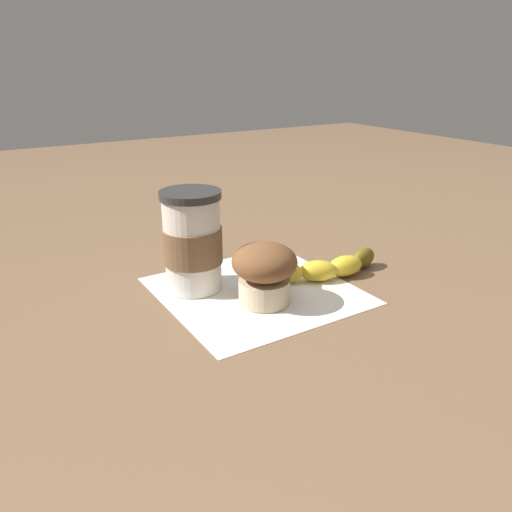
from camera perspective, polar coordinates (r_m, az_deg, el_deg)
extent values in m
plane|color=brown|center=(0.72, 0.00, -4.00)|extent=(3.00, 3.00, 0.00)
cube|color=white|center=(0.72, 0.00, -3.95)|extent=(0.26, 0.26, 0.00)
cylinder|color=silver|center=(0.71, -7.26, 1.35)|extent=(0.08, 0.08, 0.13)
cylinder|color=#2D2D2D|center=(0.69, -7.54, 6.98)|extent=(0.09, 0.09, 0.01)
cylinder|color=brown|center=(0.71, -7.25, 1.26)|extent=(0.08, 0.08, 0.05)
cylinder|color=beige|center=(0.68, 0.96, -3.96)|extent=(0.07, 0.07, 0.03)
ellipsoid|color=brown|center=(0.66, 0.98, -0.68)|extent=(0.09, 0.09, 0.05)
ellipsoid|color=gold|center=(0.74, 3.47, -1.79)|extent=(0.05, 0.05, 0.03)
ellipsoid|color=gold|center=(0.75, 7.12, -1.69)|extent=(0.06, 0.05, 0.03)
ellipsoid|color=gold|center=(0.77, 10.18, -1.11)|extent=(0.06, 0.04, 0.03)
ellipsoid|color=brown|center=(0.81, 12.17, -0.18)|extent=(0.05, 0.04, 0.03)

